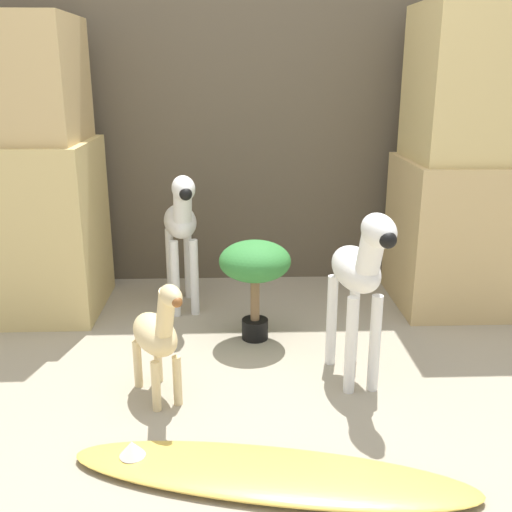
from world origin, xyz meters
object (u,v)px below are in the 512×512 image
Objects in this scene: zebra_left at (181,224)px; surfboard at (267,474)px; potted_palm_front at (255,266)px; zebra_right at (360,273)px; giraffe_figurine at (157,334)px.

zebra_left is 0.57× the size of surfboard.
surfboard is (0.00, -1.00, -0.33)m from potted_palm_front.
zebra_right is at bearing 56.92° from surfboard.
zebra_right is 0.58m from potted_palm_front.
surfboard is at bearing -52.14° from giraffe_figurine.
zebra_right is at bearing -46.60° from zebra_left.
zebra_right is at bearing -47.53° from potted_palm_front.
zebra_left is at bearing 133.40° from zebra_right.
surfboard is (0.38, -0.49, -0.25)m from giraffe_figurine.
giraffe_figurine is at bearing -91.47° from zebra_left.
potted_palm_front is (0.38, 0.51, 0.08)m from giraffe_figurine.
zebra_left reaches higher than potted_palm_front.
zebra_right is 1.56× the size of potted_palm_front.
surfboard is at bearing -89.91° from potted_palm_front.
zebra_right is at bearing 7.35° from giraffe_figurine.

